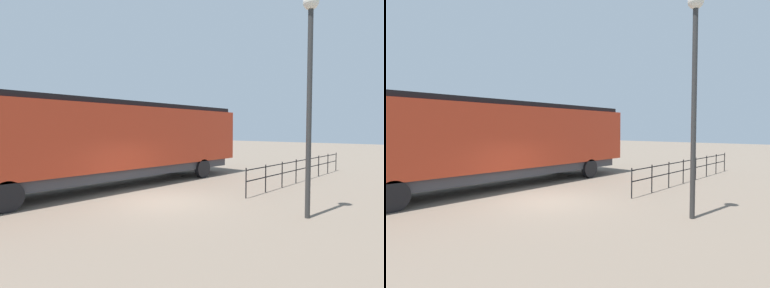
{
  "view_description": "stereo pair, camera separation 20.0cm",
  "coord_description": "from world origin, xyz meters",
  "views": [
    {
      "loc": [
        8.99,
        -8.16,
        2.84
      ],
      "look_at": [
        -0.28,
        2.1,
        2.2
      ],
      "focal_mm": 28.75,
      "sensor_mm": 36.0,
      "label": 1
    },
    {
      "loc": [
        9.14,
        -8.03,
        2.84
      ],
      "look_at": [
        -0.28,
        2.1,
        2.2
      ],
      "focal_mm": 28.75,
      "sensor_mm": 36.0,
      "label": 2
    }
  ],
  "objects": [
    {
      "name": "lamp_post",
      "position": [
        5.2,
        1.58,
        4.78
      ],
      "size": [
        0.49,
        0.49,
        7.08
      ],
      "color": "#2D2D2D",
      "rests_on": "ground_plane"
    },
    {
      "name": "locomotive",
      "position": [
        -4.15,
        0.97,
        2.36
      ],
      "size": [
        3.16,
        16.28,
        4.21
      ],
      "color": "red",
      "rests_on": "ground_plane"
    },
    {
      "name": "ground_plane",
      "position": [
        0.0,
        0.0,
        0.0
      ],
      "size": [
        120.0,
        120.0,
        0.0
      ],
      "primitive_type": "plane",
      "color": "#756656"
    },
    {
      "name": "platform_fence",
      "position": [
        2.21,
        8.45,
        0.81
      ],
      "size": [
        0.05,
        11.59,
        1.27
      ],
      "color": "black",
      "rests_on": "ground_plane"
    }
  ]
}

